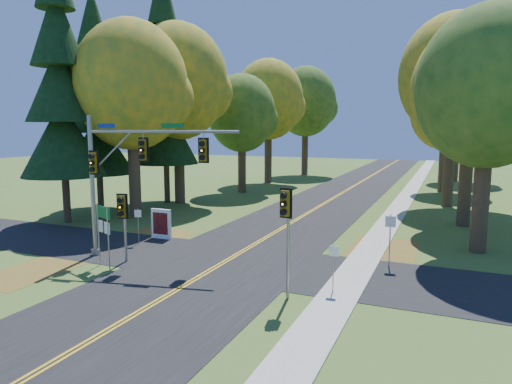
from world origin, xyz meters
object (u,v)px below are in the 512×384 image
at_px(east_signal_pole, 286,216).
at_px(route_sign_cluster, 103,224).
at_px(traffic_mast, 127,167).
at_px(info_kiosk, 161,224).

bearing_deg(east_signal_pole, route_sign_cluster, -176.22).
distance_m(traffic_mast, east_signal_pole, 9.61).
xyz_separation_m(east_signal_pole, route_sign_cluster, (-9.20, 0.49, -1.17)).
bearing_deg(traffic_mast, east_signal_pole, -25.72).
height_order(traffic_mast, route_sign_cluster, traffic_mast).
distance_m(east_signal_pole, route_sign_cluster, 9.28).
xyz_separation_m(east_signal_pole, info_kiosk, (-10.04, 6.27, -2.40)).
xyz_separation_m(traffic_mast, info_kiosk, (-0.82, 3.93, -3.72)).
distance_m(east_signal_pole, info_kiosk, 12.08).
relative_size(traffic_mast, route_sign_cluster, 2.58).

